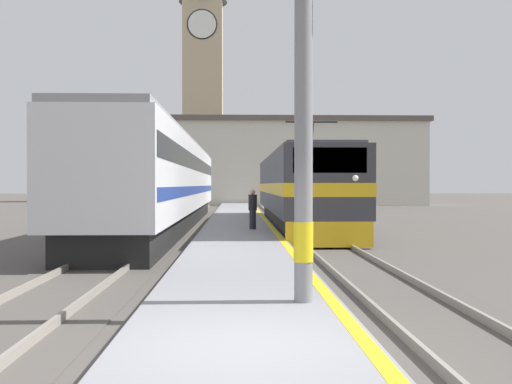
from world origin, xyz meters
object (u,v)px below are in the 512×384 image
(catenary_mast, at_px, (308,71))
(clock_tower, at_px, (203,77))
(locomotive_train, at_px, (299,190))
(passenger_train, at_px, (167,181))
(person_on_platform, at_px, (253,208))

(catenary_mast, distance_m, clock_tower, 64.95)
(locomotive_train, xyz_separation_m, catenary_mast, (-1.84, -18.87, 1.94))
(locomotive_train, height_order, passenger_train, locomotive_train)
(passenger_train, distance_m, person_on_platform, 6.64)
(passenger_train, relative_size, catenary_mast, 4.26)
(locomotive_train, bearing_deg, clock_tower, 98.81)
(clock_tower, bearing_deg, locomotive_train, -81.19)
(person_on_platform, bearing_deg, catenary_mast, -88.29)
(passenger_train, distance_m, clock_tower, 45.77)
(person_on_platform, relative_size, clock_tower, 0.06)
(person_on_platform, height_order, clock_tower, clock_tower)
(locomotive_train, relative_size, clock_tower, 0.66)
(passenger_train, bearing_deg, person_on_platform, -52.97)
(catenary_mast, xyz_separation_m, clock_tower, (-5.12, 63.74, 11.33))
(person_on_platform, xyz_separation_m, clock_tower, (-4.68, 49.14, 13.98))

